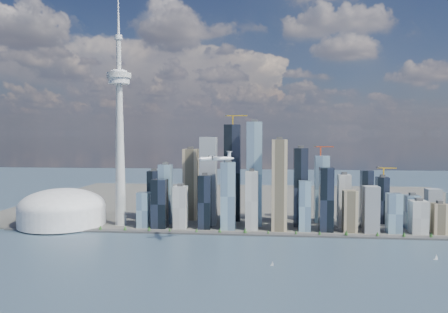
# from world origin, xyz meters

# --- Properties ---
(ground) EXTENTS (4000.00, 4000.00, 0.00)m
(ground) POSITION_xyz_m (0.00, 0.00, 0.00)
(ground) COLOR #35455C
(ground) RESTS_ON ground
(seawall) EXTENTS (1100.00, 22.00, 4.00)m
(seawall) POSITION_xyz_m (0.00, 250.00, 2.00)
(seawall) COLOR #383838
(seawall) RESTS_ON ground
(land) EXTENTS (1400.00, 900.00, 3.00)m
(land) POSITION_xyz_m (0.00, 700.00, 1.50)
(land) COLOR #4C4C47
(land) RESTS_ON ground
(shoreline_trees) EXTENTS (960.53, 7.20, 8.80)m
(shoreline_trees) POSITION_xyz_m (0.00, 250.00, 8.78)
(shoreline_trees) COLOR #3F2D1E
(shoreline_trees) RESTS_ON seawall
(skyscraper_cluster) EXTENTS (736.00, 142.00, 265.08)m
(skyscraper_cluster) POSITION_xyz_m (59.62, 336.82, 82.41)
(skyscraper_cluster) COLOR black
(skyscraper_cluster) RESTS_ON land
(needle_tower) EXTENTS (56.00, 56.00, 550.50)m
(needle_tower) POSITION_xyz_m (-300.00, 310.00, 235.84)
(needle_tower) COLOR #ACABA6
(needle_tower) RESTS_ON land
(dome_stadium) EXTENTS (200.00, 200.00, 86.00)m
(dome_stadium) POSITION_xyz_m (-440.00, 300.00, 39.44)
(dome_stadium) COLOR silver
(dome_stadium) RESTS_ON land
(airplane) EXTENTS (67.62, 60.69, 17.32)m
(airplane) POSITION_xyz_m (-50.06, 127.37, 173.48)
(airplane) COLOR white
(airplane) RESTS_ON ground
(sailboat_west) EXTENTS (6.16, 2.15, 8.52)m
(sailboat_west) POSITION_xyz_m (55.32, 33.48, 2.73)
(sailboat_west) COLOR white
(sailboat_west) RESTS_ON ground
(sailboat_east) EXTENTS (7.61, 2.12, 10.60)m
(sailboat_east) POSITION_xyz_m (340.20, 97.22, 3.40)
(sailboat_east) COLOR white
(sailboat_east) RESTS_ON ground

